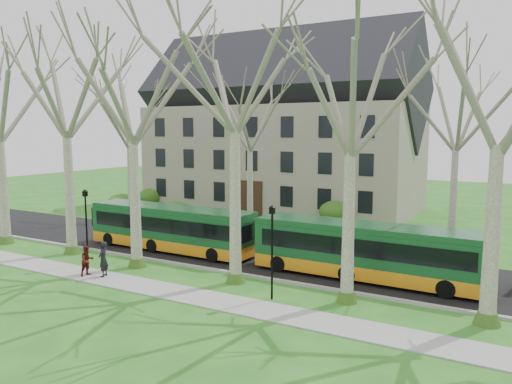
% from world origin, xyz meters
% --- Properties ---
extents(ground, '(120.00, 120.00, 0.00)m').
position_xyz_m(ground, '(0.00, 0.00, 0.00)').
color(ground, '#23651D').
rests_on(ground, ground).
extents(sidewalk, '(70.00, 2.00, 0.06)m').
position_xyz_m(sidewalk, '(0.00, -2.50, 0.03)').
color(sidewalk, gray).
rests_on(sidewalk, ground).
extents(road, '(80.00, 8.00, 0.06)m').
position_xyz_m(road, '(0.00, 5.50, 0.03)').
color(road, black).
rests_on(road, ground).
extents(curb, '(80.00, 0.25, 0.14)m').
position_xyz_m(curb, '(0.00, 1.50, 0.07)').
color(curb, '#A5A39E').
rests_on(curb, ground).
extents(building, '(26.50, 12.20, 16.00)m').
position_xyz_m(building, '(-6.00, 24.00, 8.07)').
color(building, gray).
rests_on(building, ground).
extents(tree_row_verge, '(49.00, 7.00, 14.00)m').
position_xyz_m(tree_row_verge, '(0.00, 0.30, 7.00)').
color(tree_row_verge, gray).
rests_on(tree_row_verge, ground).
extents(tree_row_far, '(33.00, 7.00, 12.00)m').
position_xyz_m(tree_row_far, '(-1.33, 11.00, 6.00)').
color(tree_row_far, gray).
rests_on(tree_row_far, ground).
extents(lamp_row, '(36.22, 0.22, 4.30)m').
position_xyz_m(lamp_row, '(-0.00, -1.00, 2.57)').
color(lamp_row, black).
rests_on(lamp_row, ground).
extents(hedges, '(30.60, 8.60, 2.00)m').
position_xyz_m(hedges, '(-4.67, 14.00, 1.00)').
color(hedges, '#285317').
rests_on(hedges, ground).
extents(bus_lead, '(11.67, 2.61, 2.91)m').
position_xyz_m(bus_lead, '(-3.96, 4.02, 1.51)').
color(bus_lead, '#144924').
rests_on(bus_lead, road).
extents(bus_follow, '(11.91, 2.63, 2.97)m').
position_xyz_m(bus_follow, '(8.84, 4.06, 1.54)').
color(bus_follow, '#144924').
rests_on(bus_follow, road).
extents(pedestrian_a, '(0.66, 0.80, 1.88)m').
position_xyz_m(pedestrian_a, '(-3.33, -2.34, 1.00)').
color(pedestrian_a, black).
rests_on(pedestrian_a, sidewalk).
extents(pedestrian_b, '(0.71, 0.85, 1.61)m').
position_xyz_m(pedestrian_b, '(-4.21, -2.63, 0.87)').
color(pedestrian_b, '#4F1312').
rests_on(pedestrian_b, sidewalk).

